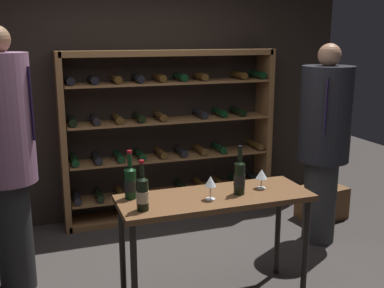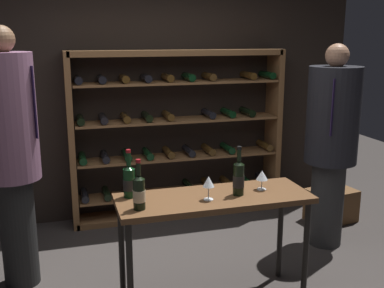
% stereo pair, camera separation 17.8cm
% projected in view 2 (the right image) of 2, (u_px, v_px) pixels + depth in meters
% --- Properties ---
extents(back_wall, '(4.87, 0.10, 2.87)m').
position_uv_depth(back_wall, '(137.00, 84.00, 4.86)').
color(back_wall, black).
rests_on(back_wall, ground).
extents(wine_rack, '(2.27, 0.32, 1.79)m').
position_uv_depth(wine_rack, '(177.00, 135.00, 4.89)').
color(wine_rack, brown).
rests_on(wine_rack, ground).
extents(tasting_table, '(1.38, 0.50, 0.83)m').
position_uv_depth(tasting_table, '(214.00, 208.00, 3.26)').
color(tasting_table, brown).
rests_on(tasting_table, ground).
extents(person_guest_plum_blouse, '(0.41, 0.41, 2.01)m').
position_uv_depth(person_guest_plum_blouse, '(11.00, 147.00, 3.43)').
color(person_guest_plum_blouse, black).
rests_on(person_guest_plum_blouse, ground).
extents(person_guest_blue_shirt, '(0.47, 0.47, 1.86)m').
position_uv_depth(person_guest_blue_shirt, '(331.00, 138.00, 4.16)').
color(person_guest_blue_shirt, '#2D2D2D').
rests_on(person_guest_blue_shirt, ground).
extents(wine_crate, '(0.53, 0.41, 0.34)m').
position_uv_depth(wine_crate, '(331.00, 205.00, 4.89)').
color(wine_crate, brown).
rests_on(wine_crate, ground).
extents(wine_bottle_amber_reserve, '(0.08, 0.08, 0.34)m').
position_uv_depth(wine_bottle_amber_reserve, '(139.00, 192.00, 2.97)').
color(wine_bottle_amber_reserve, black).
rests_on(wine_bottle_amber_reserve, tasting_table).
extents(wine_bottle_black_capsule, '(0.08, 0.08, 0.35)m').
position_uv_depth(wine_bottle_black_capsule, '(239.00, 178.00, 3.23)').
color(wine_bottle_black_capsule, black).
rests_on(wine_bottle_black_capsule, tasting_table).
extents(wine_bottle_gold_foil, '(0.09, 0.09, 0.34)m').
position_uv_depth(wine_bottle_gold_foil, '(129.00, 181.00, 3.19)').
color(wine_bottle_gold_foil, black).
rests_on(wine_bottle_gold_foil, tasting_table).
extents(wine_glass_stemmed_center, '(0.09, 0.09, 0.15)m').
position_uv_depth(wine_glass_stemmed_center, '(262.00, 176.00, 3.35)').
color(wine_glass_stemmed_center, silver).
rests_on(wine_glass_stemmed_center, tasting_table).
extents(wine_glass_stemmed_left, '(0.08, 0.08, 0.17)m').
position_uv_depth(wine_glass_stemmed_left, '(209.00, 183.00, 3.13)').
color(wine_glass_stemmed_left, silver).
rests_on(wine_glass_stemmed_left, tasting_table).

